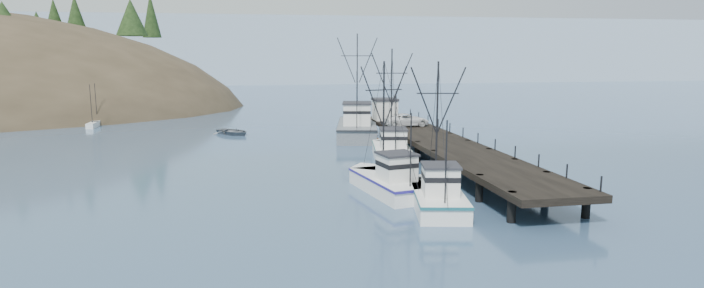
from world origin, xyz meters
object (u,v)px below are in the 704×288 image
pier (443,144)px  trawler_far (392,150)px  pickup_truck (406,120)px  work_vessel (357,127)px  trawler_mid (388,181)px  pier_shed (385,109)px  motorboat (233,134)px  trawler_near (437,195)px

pier → trawler_far: 5.19m
pickup_truck → work_vessel: bearing=33.2°
work_vessel → pickup_truck: work_vessel is taller
trawler_mid → pier_shed: 29.91m
pickup_truck → motorboat: (-20.55, 10.66, -2.76)m
pier_shed → pickup_truck: bearing=-81.4°
trawler_mid → motorboat: bearing=111.0°
trawler_near → pickup_truck: (5.54, 27.11, 1.94)m
pier → motorboat: size_ratio=8.29×
trawler_far → work_vessel: (-0.66, 15.14, 0.41)m
trawler_near → trawler_mid: size_ratio=1.00×
work_vessel → motorboat: size_ratio=3.04×
trawler_mid → motorboat: (-12.70, 33.05, -0.82)m
pier → pickup_truck: (-0.50, 11.38, 1.06)m
trawler_mid → pier_shed: (6.85, 29.00, 2.60)m
pier_shed → pier: bearing=-85.2°
trawler_far → motorboat: trawler_far is taller
trawler_near → trawler_far: trawler_far is taller
pier → trawler_near: bearing=-111.0°
trawler_mid → trawler_far: bearing=74.3°
trawler_mid → motorboat: 35.41m
pier → trawler_mid: size_ratio=4.24×
pier_shed → motorboat: bearing=168.3°
pier → motorboat: 30.53m
pickup_truck → motorboat: 23.32m
trawler_far → trawler_near: bearing=-94.4°
pier → pier_shed: 18.14m
pier → trawler_mid: 13.84m
pickup_truck → trawler_near: bearing=162.4°
pier_shed → pickup_truck: pier_shed is taller
pier → pickup_truck: size_ratio=8.09×
pier → work_vessel: work_vessel is taller
trawler_far → work_vessel: work_vessel is taller
trawler_near → pickup_truck: trawler_near is taller
pier_shed → motorboat: pier_shed is taller
pier_shed → motorboat: size_ratio=0.60×
trawler_near → motorboat: (-15.01, 37.76, -0.82)m
pier → trawler_far: trawler_far is taller
work_vessel → motorboat: bearing=163.2°
trawler_far → pickup_truck: trawler_far is taller
trawler_near → pier_shed: bearing=82.3°
motorboat → pickup_truck: bearing=-68.8°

